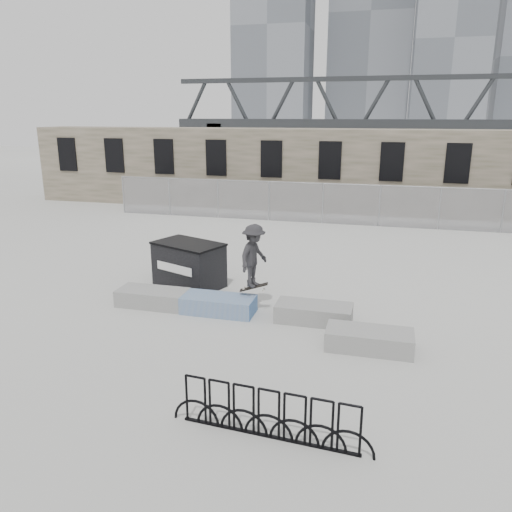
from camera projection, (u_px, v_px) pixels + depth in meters
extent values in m
plane|color=beige|center=(262.00, 318.00, 13.45)|extent=(120.00, 120.00, 0.00)
cube|color=#645C49|center=(332.00, 170.00, 27.94)|extent=(36.00, 2.50, 4.50)
cube|color=black|center=(67.00, 154.00, 30.46)|extent=(1.20, 0.12, 2.00)
cube|color=black|center=(114.00, 155.00, 29.68)|extent=(1.20, 0.12, 2.00)
cube|color=black|center=(164.00, 157.00, 28.91)|extent=(1.20, 0.12, 2.00)
cube|color=black|center=(216.00, 158.00, 28.13)|extent=(1.20, 0.12, 2.00)
cube|color=black|center=(271.00, 159.00, 27.36)|extent=(1.20, 0.12, 2.00)
cube|color=black|center=(330.00, 160.00, 26.58)|extent=(1.20, 0.12, 2.00)
cube|color=black|center=(392.00, 162.00, 25.81)|extent=(1.20, 0.12, 2.00)
cube|color=black|center=(458.00, 163.00, 25.03)|extent=(1.20, 0.12, 2.00)
cylinder|color=gray|center=(123.00, 195.00, 27.46)|extent=(0.06, 0.06, 2.00)
cylinder|color=gray|center=(169.00, 197.00, 26.80)|extent=(0.06, 0.06, 2.00)
cylinder|color=gray|center=(218.00, 199.00, 26.13)|extent=(0.06, 0.06, 2.00)
cylinder|color=gray|center=(269.00, 201.00, 25.46)|extent=(0.06, 0.06, 2.00)
cylinder|color=gray|center=(323.00, 203.00, 24.80)|extent=(0.06, 0.06, 2.00)
cylinder|color=gray|center=(379.00, 206.00, 24.13)|extent=(0.06, 0.06, 2.00)
cylinder|color=gray|center=(439.00, 209.00, 23.46)|extent=(0.06, 0.06, 2.00)
cylinder|color=gray|center=(503.00, 211.00, 22.80)|extent=(0.06, 0.06, 2.00)
cube|color=#99999E|center=(323.00, 203.00, 24.80)|extent=(22.00, 0.02, 2.00)
cylinder|color=gray|center=(323.00, 183.00, 24.52)|extent=(22.00, 0.04, 0.04)
cube|color=gray|center=(153.00, 297.00, 14.29)|extent=(2.00, 0.90, 0.47)
cube|color=#2D471E|center=(152.00, 292.00, 14.24)|extent=(1.76, 0.66, 0.10)
cube|color=#3968AB|center=(219.00, 304.00, 13.77)|extent=(2.00, 0.90, 0.47)
cube|color=#2D471E|center=(218.00, 298.00, 13.72)|extent=(1.76, 0.66, 0.10)
cube|color=gray|center=(314.00, 313.00, 13.19)|extent=(2.00, 0.90, 0.47)
cube|color=#2D471E|center=(314.00, 307.00, 13.14)|extent=(1.76, 0.66, 0.10)
cube|color=gray|center=(369.00, 340.00, 11.63)|extent=(2.00, 0.90, 0.47)
cube|color=#2D471E|center=(370.00, 333.00, 11.58)|extent=(1.76, 0.66, 0.10)
cube|color=black|center=(189.00, 265.00, 15.81)|extent=(2.42, 1.95, 1.37)
cube|color=black|center=(188.00, 244.00, 15.61)|extent=(2.49, 2.02, 0.06)
cube|color=white|center=(174.00, 269.00, 15.29)|extent=(1.37, 0.57, 0.26)
cube|color=black|center=(269.00, 436.00, 8.50)|extent=(3.15, 0.30, 0.04)
torus|color=black|center=(196.00, 400.00, 8.81)|extent=(0.89, 0.12, 0.89)
torus|color=black|center=(219.00, 404.00, 8.67)|extent=(0.89, 0.12, 0.89)
torus|color=black|center=(244.00, 409.00, 8.53)|extent=(0.89, 0.12, 0.89)
torus|color=black|center=(269.00, 414.00, 8.38)|extent=(0.89, 0.12, 0.89)
torus|color=black|center=(295.00, 419.00, 8.24)|extent=(0.89, 0.12, 0.89)
torus|color=black|center=(321.00, 424.00, 8.10)|extent=(0.89, 0.12, 0.89)
torus|color=black|center=(349.00, 430.00, 7.96)|extent=(0.89, 0.12, 0.89)
cube|color=slate|center=(274.00, 29.00, 96.22)|extent=(14.00, 12.00, 42.00)
cube|color=slate|center=(372.00, 17.00, 100.34)|extent=(16.00, 14.00, 48.00)
cube|color=slate|center=(451.00, 42.00, 84.92)|extent=(12.00, 12.00, 34.00)
cube|color=#2D3033|center=(449.00, 124.00, 61.08)|extent=(70.00, 3.00, 1.20)
cube|color=#2D3033|center=(454.00, 77.00, 59.56)|extent=(70.00, 0.60, 0.60)
cube|color=gray|center=(218.00, 138.00, 68.90)|extent=(2.00, 3.00, 4.00)
imported|color=#28272A|center=(254.00, 256.00, 13.52)|extent=(0.95, 1.27, 1.74)
cube|color=black|center=(254.00, 287.00, 13.77)|extent=(0.79, 0.31, 0.26)
cylinder|color=beige|center=(243.00, 289.00, 13.79)|extent=(0.06, 0.03, 0.06)
cylinder|color=beige|center=(245.00, 287.00, 13.92)|extent=(0.06, 0.03, 0.06)
cylinder|color=beige|center=(263.00, 290.00, 13.65)|extent=(0.06, 0.03, 0.06)
cylinder|color=beige|center=(264.00, 289.00, 13.78)|extent=(0.06, 0.03, 0.06)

